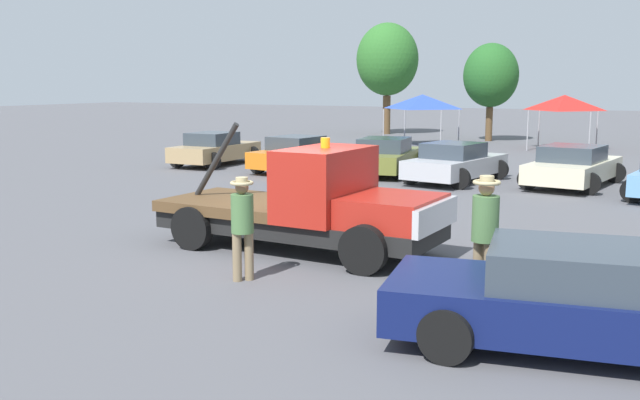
{
  "coord_description": "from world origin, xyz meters",
  "views": [
    {
      "loc": [
        6.84,
        -12.2,
        3.33
      ],
      "look_at": [
        0.5,
        0.0,
        1.05
      ],
      "focal_mm": 40.0,
      "sensor_mm": 36.0,
      "label": 1
    }
  ],
  "objects_px": {
    "person_at_hood": "(242,220)",
    "parked_car_tan": "(215,149)",
    "parked_car_orange": "(299,154)",
    "traffic_cone": "(386,212)",
    "canopy_tent_red": "(564,103)",
    "foreground_car": "(598,302)",
    "person_near_truck": "(485,226)",
    "parked_car_olive": "(385,156)",
    "tree_left": "(491,76)",
    "canopy_tent_blue": "(422,102)",
    "tree_right": "(387,60)",
    "tow_truck": "(313,207)",
    "parked_car_cream": "(573,166)",
    "parked_car_silver": "(455,163)"
  },
  "relations": [
    {
      "from": "parked_car_tan",
      "to": "canopy_tent_blue",
      "type": "bearing_deg",
      "value": -19.52
    },
    {
      "from": "person_near_truck",
      "to": "person_at_hood",
      "type": "height_order",
      "value": "person_near_truck"
    },
    {
      "from": "person_at_hood",
      "to": "parked_car_cream",
      "type": "distance_m",
      "value": 14.58
    },
    {
      "from": "parked_car_olive",
      "to": "tree_left",
      "type": "distance_m",
      "value": 16.85
    },
    {
      "from": "person_near_truck",
      "to": "canopy_tent_red",
      "type": "distance_m",
      "value": 26.74
    },
    {
      "from": "foreground_car",
      "to": "person_at_hood",
      "type": "distance_m",
      "value": 5.76
    },
    {
      "from": "tow_truck",
      "to": "parked_car_tan",
      "type": "height_order",
      "value": "tow_truck"
    },
    {
      "from": "tree_left",
      "to": "parked_car_cream",
      "type": "bearing_deg",
      "value": -67.29
    },
    {
      "from": "tow_truck",
      "to": "tree_right",
      "type": "height_order",
      "value": "tree_right"
    },
    {
      "from": "person_at_hood",
      "to": "canopy_tent_red",
      "type": "relative_size",
      "value": 0.6
    },
    {
      "from": "foreground_car",
      "to": "person_near_truck",
      "type": "xyz_separation_m",
      "value": [
        -1.84,
        1.64,
        0.48
      ]
    },
    {
      "from": "parked_car_olive",
      "to": "tree_left",
      "type": "bearing_deg",
      "value": -7.31
    },
    {
      "from": "canopy_tent_red",
      "to": "parked_car_orange",
      "type": "bearing_deg",
      "value": -118.05
    },
    {
      "from": "parked_car_orange",
      "to": "traffic_cone",
      "type": "xyz_separation_m",
      "value": [
        6.7,
        -7.71,
        -0.39
      ]
    },
    {
      "from": "person_near_truck",
      "to": "traffic_cone",
      "type": "xyz_separation_m",
      "value": [
        -3.67,
        4.96,
        -0.88
      ]
    },
    {
      "from": "person_near_truck",
      "to": "canopy_tent_red",
      "type": "height_order",
      "value": "canopy_tent_red"
    },
    {
      "from": "foreground_car",
      "to": "parked_car_orange",
      "type": "bearing_deg",
      "value": 120.43
    },
    {
      "from": "canopy_tent_red",
      "to": "traffic_cone",
      "type": "distance_m",
      "value": 21.7
    },
    {
      "from": "traffic_cone",
      "to": "tree_right",
      "type": "bearing_deg",
      "value": 112.19
    },
    {
      "from": "person_near_truck",
      "to": "parked_car_olive",
      "type": "height_order",
      "value": "person_near_truck"
    },
    {
      "from": "parked_car_orange",
      "to": "canopy_tent_red",
      "type": "xyz_separation_m",
      "value": [
        7.39,
        13.88,
        1.68
      ]
    },
    {
      "from": "tree_left",
      "to": "person_near_truck",
      "type": "bearing_deg",
      "value": -75.84
    },
    {
      "from": "tow_truck",
      "to": "parked_car_silver",
      "type": "height_order",
      "value": "tow_truck"
    },
    {
      "from": "person_at_hood",
      "to": "tow_truck",
      "type": "bearing_deg",
      "value": 129.56
    },
    {
      "from": "canopy_tent_blue",
      "to": "canopy_tent_red",
      "type": "bearing_deg",
      "value": 6.32
    },
    {
      "from": "parked_car_cream",
      "to": "canopy_tent_red",
      "type": "relative_size",
      "value": 1.66
    },
    {
      "from": "parked_car_tan",
      "to": "tree_right",
      "type": "distance_m",
      "value": 20.08
    },
    {
      "from": "person_at_hood",
      "to": "parked_car_tan",
      "type": "relative_size",
      "value": 0.42
    },
    {
      "from": "foreground_car",
      "to": "canopy_tent_red",
      "type": "xyz_separation_m",
      "value": [
        -4.81,
        28.19,
        1.67
      ]
    },
    {
      "from": "traffic_cone",
      "to": "person_near_truck",
      "type": "bearing_deg",
      "value": -53.52
    },
    {
      "from": "foreground_car",
      "to": "traffic_cone",
      "type": "height_order",
      "value": "foreground_car"
    },
    {
      "from": "parked_car_silver",
      "to": "parked_car_cream",
      "type": "xyz_separation_m",
      "value": [
        3.68,
        0.74,
        0.0
      ]
    },
    {
      "from": "canopy_tent_blue",
      "to": "parked_car_olive",
      "type": "bearing_deg",
      "value": -76.53
    },
    {
      "from": "person_at_hood",
      "to": "canopy_tent_red",
      "type": "xyz_separation_m",
      "value": [
        0.89,
        27.47,
        1.28
      ]
    },
    {
      "from": "foreground_car",
      "to": "parked_car_cream",
      "type": "bearing_deg",
      "value": 89.14
    },
    {
      "from": "person_near_truck",
      "to": "parked_car_orange",
      "type": "distance_m",
      "value": 16.38
    },
    {
      "from": "tow_truck",
      "to": "tree_left",
      "type": "xyz_separation_m",
      "value": [
        -3.78,
        28.54,
        2.8
      ]
    },
    {
      "from": "tow_truck",
      "to": "parked_car_cream",
      "type": "relative_size",
      "value": 1.21
    },
    {
      "from": "canopy_tent_blue",
      "to": "person_near_truck",
      "type": "bearing_deg",
      "value": -68.57
    },
    {
      "from": "tow_truck",
      "to": "tree_right",
      "type": "relative_size",
      "value": 0.83
    },
    {
      "from": "tow_truck",
      "to": "canopy_tent_blue",
      "type": "relative_size",
      "value": 1.83
    },
    {
      "from": "person_near_truck",
      "to": "parked_car_tan",
      "type": "bearing_deg",
      "value": 76.36
    },
    {
      "from": "parked_car_cream",
      "to": "parked_car_tan",
      "type": "bearing_deg",
      "value": 99.44
    },
    {
      "from": "tow_truck",
      "to": "person_near_truck",
      "type": "bearing_deg",
      "value": -19.0
    },
    {
      "from": "parked_car_orange",
      "to": "parked_car_tan",
      "type": "bearing_deg",
      "value": 93.36
    },
    {
      "from": "parked_car_tan",
      "to": "parked_car_cream",
      "type": "distance_m",
      "value": 13.83
    },
    {
      "from": "parked_car_cream",
      "to": "traffic_cone",
      "type": "relative_size",
      "value": 8.9
    },
    {
      "from": "person_at_hood",
      "to": "parked_car_tan",
      "type": "bearing_deg",
      "value": 168.55
    },
    {
      "from": "canopy_tent_blue",
      "to": "tree_right",
      "type": "bearing_deg",
      "value": 125.33
    },
    {
      "from": "canopy_tent_red",
      "to": "tree_left",
      "type": "xyz_separation_m",
      "value": [
        -4.6,
        3.46,
        1.38
      ]
    }
  ]
}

